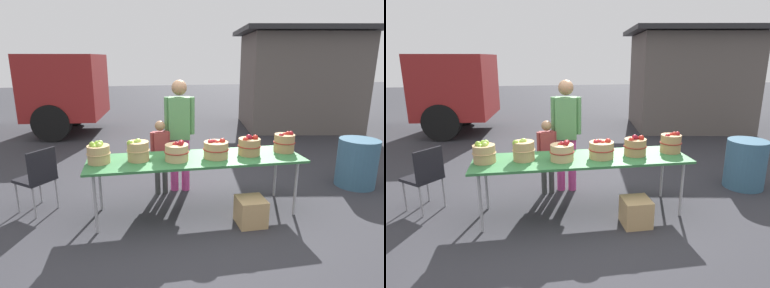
% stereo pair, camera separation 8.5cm
% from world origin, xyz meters
% --- Properties ---
extents(ground_plane, '(40.00, 40.00, 0.00)m').
position_xyz_m(ground_plane, '(0.00, 0.00, 0.00)').
color(ground_plane, '#2D2D33').
extents(market_table, '(2.70, 0.76, 0.75)m').
position_xyz_m(market_table, '(0.00, 0.00, 0.71)').
color(market_table, '#2D6B38').
rests_on(market_table, ground).
extents(apple_basket_green_0, '(0.28, 0.28, 0.27)m').
position_xyz_m(apple_basket_green_0, '(-1.19, 0.02, 0.87)').
color(apple_basket_green_0, tan).
rests_on(apple_basket_green_0, market_table).
extents(apple_basket_green_1, '(0.28, 0.28, 0.28)m').
position_xyz_m(apple_basket_green_1, '(-0.72, 0.03, 0.88)').
color(apple_basket_green_1, tan).
rests_on(apple_basket_green_1, market_table).
extents(apple_basket_red_0, '(0.31, 0.31, 0.26)m').
position_xyz_m(apple_basket_red_0, '(-0.26, -0.06, 0.86)').
color(apple_basket_red_0, tan).
rests_on(apple_basket_red_0, market_table).
extents(apple_basket_red_1, '(0.33, 0.33, 0.25)m').
position_xyz_m(apple_basket_red_1, '(0.24, -0.04, 0.86)').
color(apple_basket_red_1, tan).
rests_on(apple_basket_red_1, market_table).
extents(apple_basket_red_2, '(0.30, 0.30, 0.27)m').
position_xyz_m(apple_basket_red_2, '(0.70, 0.01, 0.87)').
color(apple_basket_red_2, '#A87F51').
rests_on(apple_basket_red_2, market_table).
extents(apple_basket_red_3, '(0.29, 0.29, 0.28)m').
position_xyz_m(apple_basket_red_3, '(1.21, 0.06, 0.88)').
color(apple_basket_red_3, '#A87F51').
rests_on(apple_basket_red_3, market_table).
extents(vendor_adult, '(0.44, 0.27, 1.67)m').
position_xyz_m(vendor_adult, '(-0.10, 0.77, 0.98)').
color(vendor_adult, '#CC3F8C').
rests_on(vendor_adult, ground).
extents(child_customer, '(0.29, 0.17, 1.11)m').
position_xyz_m(child_customer, '(-0.39, 0.69, 0.65)').
color(child_customer, '#3F3F3F').
rests_on(child_customer, ground).
extents(food_kiosk, '(3.95, 3.47, 2.74)m').
position_xyz_m(food_kiosk, '(3.96, 4.86, 1.38)').
color(food_kiosk, '#59514C').
rests_on(food_kiosk, ground).
extents(folding_chair, '(0.56, 0.56, 0.86)m').
position_xyz_m(folding_chair, '(-2.00, 0.39, 0.51)').
color(folding_chair, black).
rests_on(folding_chair, ground).
extents(trash_barrel, '(0.59, 0.59, 0.75)m').
position_xyz_m(trash_barrel, '(2.66, 0.44, 0.38)').
color(trash_barrel, '#335972').
rests_on(trash_barrel, ground).
extents(produce_crate, '(0.33, 0.33, 0.33)m').
position_xyz_m(produce_crate, '(0.59, -0.43, 0.17)').
color(produce_crate, tan).
rests_on(produce_crate, ground).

